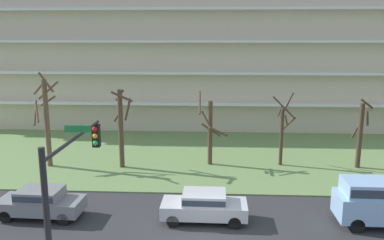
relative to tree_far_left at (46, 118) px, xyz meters
The scene contains 10 objects.
grass_lawn_strip 12.91m from the tree_far_left, 15.40° to the left, with size 80.00×16.00×0.08m, color #66844C.
apartment_building 21.72m from the tree_far_left, 56.03° to the left, with size 54.52×13.84×15.00m.
tree_far_left is the anchor object (origin of this frame).
tree_left 5.49m from the tree_far_left, ahead, with size 1.56×1.92×5.80m.
tree_center 11.88m from the tree_far_left, ahead, with size 2.22×2.15×5.49m.
tree_right 17.17m from the tree_far_left, ahead, with size 1.85×1.87×5.52m.
tree_far_right 22.61m from the tree_far_left, ahead, with size 1.21×1.21×5.24m.
sedan_silver_center_left 14.49m from the tree_far_left, 35.27° to the right, with size 4.42×1.85×1.57m.
sedan_gray_center_right 9.17m from the tree_far_left, 70.01° to the right, with size 4.47×1.98×1.57m.
traffic_signal_mast 17.25m from the tree_far_left, 64.47° to the right, with size 0.90×5.30×6.45m.
Camera 1 is at (0.04, -16.53, 9.31)m, focal length 36.94 mm.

